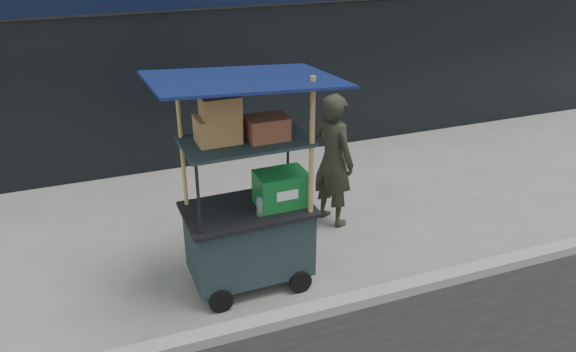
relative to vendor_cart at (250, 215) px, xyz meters
name	(u,v)px	position (x,y,z in m)	size (l,w,h in m)	color
ground	(366,289)	(1.11, -0.58, -0.84)	(80.00, 80.00, 0.00)	slate
curb	(375,295)	(1.11, -0.78, -0.78)	(80.00, 0.18, 0.12)	#97968E
vendor_cart	(250,215)	(0.00, 0.00, 0.00)	(1.80, 1.28, 2.40)	#19282B
vendor_man	(333,160)	(1.38, 0.92, 0.03)	(0.64, 0.42, 1.74)	#282A1F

